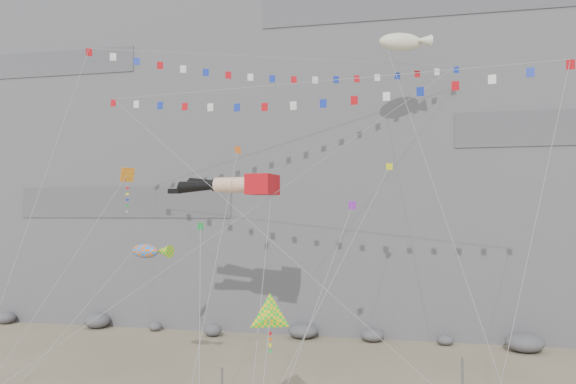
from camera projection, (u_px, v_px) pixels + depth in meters
The scene contains 13 objects.
cliff at pixel (327, 91), 64.62m from camera, with size 80.00×28.00×50.00m, color slate.
talus_boulders at pixel (303, 331), 49.07m from camera, with size 60.00×3.00×1.20m, color slate, non-canonical shape.
legs_kite at pixel (234, 185), 40.06m from camera, with size 10.03×15.25×18.73m.
flag_banner_upper at pixel (283, 58), 43.67m from camera, with size 27.98×21.13×31.30m.
flag_banner_lower at pixel (308, 83), 36.83m from camera, with size 30.70×9.08×23.01m.
harlequin_kite at pixel (127, 175), 36.78m from camera, with size 6.49×8.02×16.04m.
fish_windsock at pixel (145, 251), 36.25m from camera, with size 7.40×7.35×11.97m.
delta_kite at pixel (270, 317), 29.04m from camera, with size 2.38×6.45×8.07m.
blimp_windsock at pixel (401, 43), 43.55m from camera, with size 8.09×15.38×28.54m.
small_kite_a at pixel (237, 154), 40.73m from camera, with size 2.15×14.39×20.78m.
small_kite_b at pixel (351, 208), 36.88m from camera, with size 3.71×10.91×15.65m.
small_kite_c at pixel (200, 231), 34.68m from camera, with size 4.25×10.14×14.38m.
small_kite_d at pixel (387, 172), 39.15m from camera, with size 6.49×15.95×21.75m.
Camera 1 is at (9.28, -31.63, 10.95)m, focal length 35.00 mm.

